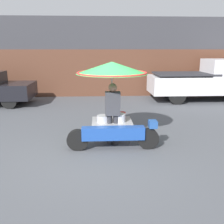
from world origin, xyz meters
name	(u,v)px	position (x,y,z in m)	size (l,w,h in m)	color
ground_plane	(97,155)	(0.00, 0.00, 0.00)	(36.00, 36.00, 0.00)	#4C4F54
shopfront_building	(97,57)	(0.00, 8.48, 1.99)	(28.00, 2.06, 4.00)	#38383D
vendor_motorcycle_cart	(112,81)	(0.41, 0.80, 1.65)	(2.30, 1.84, 2.14)	black
vendor_person	(113,111)	(0.41, 0.65, 0.91)	(0.38, 0.22, 1.62)	#2D2D33
pickup_truck	(209,81)	(5.36, 6.07, 0.95)	(5.40, 1.76, 1.97)	black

